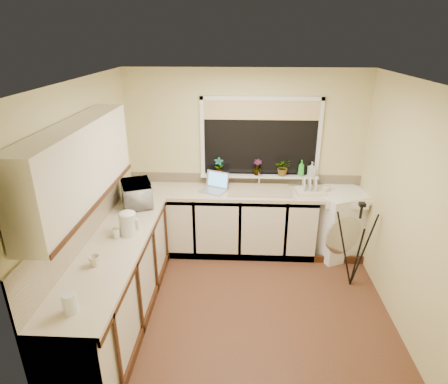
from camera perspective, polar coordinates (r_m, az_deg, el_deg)
floor at (r=4.48m, az=2.85°, el=-16.57°), size 3.20×3.20×0.00m
ceiling at (r=3.49m, az=3.65°, el=16.35°), size 3.20×3.20×0.00m
wall_back at (r=5.23m, az=3.15°, el=4.72°), size 3.20×0.00×3.20m
wall_front at (r=2.54m, az=3.31°, el=-16.53°), size 3.20×0.00×3.20m
wall_left at (r=4.13m, az=-19.60°, el=-1.62°), size 0.00×3.00×3.00m
wall_right at (r=4.16m, az=25.81°, el=-2.43°), size 0.00×3.00×3.00m
base_cabinet_back at (r=5.26m, az=-0.58°, el=-4.50°), size 2.55×0.60×0.86m
base_cabinet_left at (r=4.17m, az=-15.73°, el=-13.47°), size 0.54×2.40×0.86m
worktop_back at (r=5.06m, az=3.07°, el=-0.04°), size 3.20×0.60×0.04m
worktop_left at (r=3.93m, az=-16.42°, el=-8.14°), size 0.60×2.40×0.04m
upper_cabinet at (r=3.48m, az=-21.02°, el=3.91°), size 0.28×1.90×0.70m
splashback_left at (r=3.92m, az=-20.81°, el=-4.76°), size 0.02×2.40×0.45m
splashback_back at (r=5.30m, az=3.09°, el=2.06°), size 3.20×0.02×0.14m
window_glass at (r=5.13m, az=5.48°, el=8.08°), size 1.50×0.02×1.00m
window_blind at (r=5.02m, az=5.66°, el=12.15°), size 1.50×0.02×0.25m
windowsill at (r=5.23m, az=5.30°, el=2.46°), size 1.60×0.14×0.03m
sink at (r=5.06m, az=5.35°, el=0.26°), size 0.82×0.46×0.03m
faucet at (r=5.18m, az=5.31°, el=2.11°), size 0.03×0.03×0.24m
washing_machine at (r=5.42m, az=16.74°, el=-4.35°), size 0.85×0.84×0.91m
laptop at (r=5.06m, az=-1.39°, el=0.98°), size 0.41×0.39×0.24m
kettle at (r=4.05m, az=-14.25°, el=-4.71°), size 0.18×0.18×0.23m
dish_rack at (r=5.08m, az=12.81°, el=0.07°), size 0.39×0.31×0.06m
tripod at (r=4.73m, az=19.22°, el=-7.59°), size 0.70×0.70×1.09m
glass_jug at (r=3.16m, az=-22.15°, el=-15.18°), size 0.11×0.11×0.16m
steel_jar at (r=4.04m, az=-15.83°, el=-5.98°), size 0.07×0.07×0.10m
microwave at (r=4.73m, az=-12.95°, el=-0.23°), size 0.50×0.59×0.28m
plant_a at (r=5.16m, az=-0.78°, el=3.89°), size 0.13×0.09×0.24m
plant_c at (r=5.18m, az=5.06°, el=3.74°), size 0.13×0.13×0.22m
plant_d at (r=5.19m, az=8.89°, el=3.70°), size 0.23×0.20×0.24m
soap_bottle_green at (r=5.22m, az=11.55°, el=3.54°), size 0.09×0.09×0.22m
soap_bottle_clear at (r=5.24m, az=13.05°, el=3.37°), size 0.10×0.11×0.20m
cup_back at (r=5.19m, az=14.99°, el=0.54°), size 0.13×0.13×0.09m
cup_left at (r=3.65m, az=-18.91°, el=-9.78°), size 0.11×0.11×0.10m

